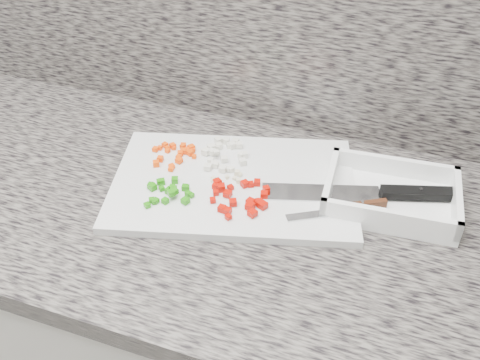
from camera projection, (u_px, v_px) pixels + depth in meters
The scene contains 11 objects.
cabinet at pixel (184, 339), 1.31m from camera, with size 3.92×0.62×0.86m, color beige.
countertop at pixel (169, 197), 1.03m from camera, with size 3.96×0.64×0.04m, color #645F58.
cutting_board at pixel (234, 183), 1.02m from camera, with size 0.46×0.31×0.02m, color silver.
carrot_pile at pixel (176, 153), 1.08m from camera, with size 0.09×0.09×0.01m.
onion_pile at pixel (223, 153), 1.08m from camera, with size 0.10×0.11×0.02m.
green_pepper_pile at pixel (168, 191), 0.98m from camera, with size 0.09×0.10×0.02m.
red_pepper_pile at pixel (242, 197), 0.97m from camera, with size 0.12×0.12×0.01m.
garlic_pile at pixel (229, 178), 1.02m from camera, with size 0.06×0.06×0.01m.
chef_knife at pixel (386, 193), 0.98m from camera, with size 0.35×0.14×0.02m.
paring_knife at pixel (349, 208), 0.94m from camera, with size 0.17×0.11×0.02m.
tray at pixel (390, 197), 0.98m from camera, with size 0.25×0.19×0.05m.
Camera 1 is at (0.40, 0.74, 1.54)m, focal length 40.00 mm.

